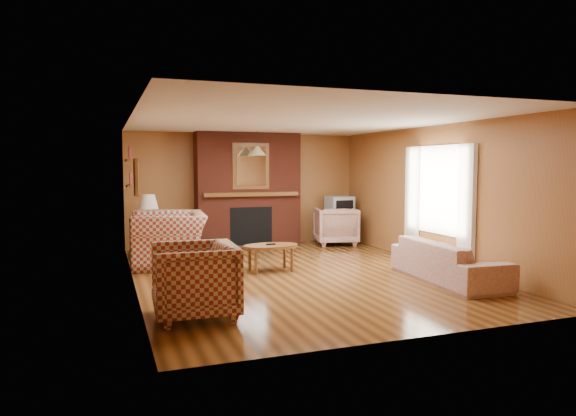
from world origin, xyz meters
name	(u,v)px	position (x,y,z in m)	size (l,w,h in m)	color
floor	(299,273)	(0.00, 0.00, 0.00)	(6.50, 6.50, 0.00)	#45280E
ceiling	(299,121)	(0.00, 0.00, 2.40)	(6.50, 6.50, 0.00)	silver
wall_back	(245,189)	(0.00, 3.25, 1.20)	(6.50, 6.50, 0.00)	#995C2F
wall_front	(419,218)	(0.00, -3.25, 1.20)	(6.50, 6.50, 0.00)	#995C2F
wall_left	(133,202)	(-2.50, 0.00, 1.20)	(6.50, 6.50, 0.00)	#995C2F
wall_right	(433,195)	(2.50, 0.00, 1.20)	(6.50, 6.50, 0.00)	#995C2F
fireplace	(248,191)	(0.00, 2.98, 1.18)	(2.20, 0.82, 2.40)	#561F13
window_right	(438,200)	(2.45, -0.20, 1.13)	(0.10, 1.85, 2.00)	beige
bookshelf	(129,168)	(-2.44, 1.90, 1.67)	(0.09, 0.55, 0.71)	brown
botanical_print	(136,177)	(-2.47, -0.30, 1.55)	(0.05, 0.40, 0.50)	brown
pendant_light	(257,151)	(0.00, 2.30, 2.00)	(0.36, 0.36, 0.48)	black
plaid_loveseat	(169,239)	(-1.85, 1.44, 0.45)	(1.40, 1.22, 0.91)	maroon
plaid_armchair	(194,280)	(-1.95, -1.81, 0.42)	(0.91, 0.93, 0.85)	maroon
floral_sofa	(448,261)	(1.90, -1.24, 0.30)	(2.06, 0.80, 0.60)	#B8AF8E
floral_armchair	(336,226)	(1.85, 2.55, 0.40)	(0.86, 0.89, 0.81)	#B8AF8E
coffee_table	(271,248)	(-0.36, 0.32, 0.38)	(0.90, 0.56, 0.45)	brown
side_table	(149,242)	(-2.10, 2.45, 0.27)	(0.40, 0.40, 0.53)	brown
table_lamp	(148,209)	(-2.10, 2.45, 0.89)	(0.38, 0.38, 0.63)	silver
tv_stand	(339,230)	(2.05, 2.80, 0.27)	(0.50, 0.45, 0.55)	black
crt_tv	(340,207)	(2.05, 2.79, 0.79)	(0.53, 0.53, 0.48)	#A7AAAE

